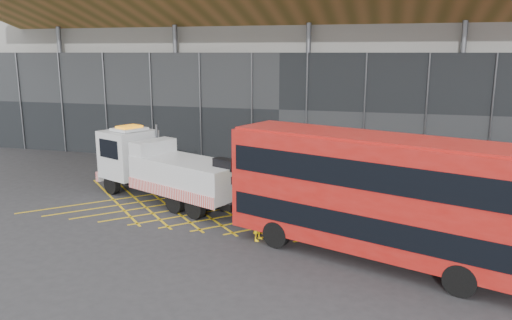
% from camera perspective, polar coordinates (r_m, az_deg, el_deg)
% --- Properties ---
extents(ground_plane, '(120.00, 120.00, 0.00)m').
position_cam_1_polar(ground_plane, '(26.75, -7.10, -5.32)').
color(ground_plane, '#2C2C2F').
extents(road_markings, '(21.56, 7.16, 0.01)m').
position_cam_1_polar(road_markings, '(25.95, -2.17, -5.78)').
color(road_markings, yellow).
rests_on(road_markings, ground_plane).
extents(construction_building, '(55.00, 23.97, 18.00)m').
position_cam_1_polar(construction_building, '(42.68, 4.79, 13.45)').
color(construction_building, gray).
rests_on(construction_building, ground_plane).
extents(recovery_truck, '(10.97, 6.42, 3.96)m').
position_cam_1_polar(recovery_truck, '(27.68, -10.52, -0.92)').
color(recovery_truck, black).
rests_on(recovery_truck, ground_plane).
extents(bus_towed, '(12.31, 6.78, 4.93)m').
position_cam_1_polar(bus_towed, '(19.78, 13.72, -3.61)').
color(bus_towed, '#AD140F').
rests_on(bus_towed, ground_plane).
extents(worker, '(0.54, 0.74, 1.87)m').
position_cam_1_polar(worker, '(21.71, 0.28, -6.82)').
color(worker, yellow).
rests_on(worker, ground_plane).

